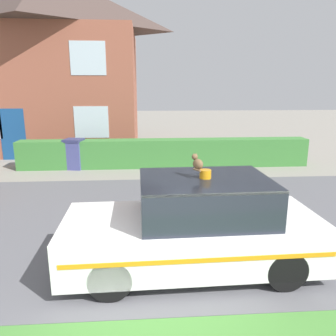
% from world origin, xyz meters
% --- Properties ---
extents(road_strip, '(28.00, 6.62, 0.01)m').
position_xyz_m(road_strip, '(0.00, 4.18, 0.01)').
color(road_strip, '#5B5B60').
rests_on(road_strip, ground).
extents(garden_hedge, '(10.78, 0.72, 1.04)m').
position_xyz_m(garden_hedge, '(0.68, 9.30, 0.52)').
color(garden_hedge, '#3D7F38').
rests_on(garden_hedge, ground).
extents(police_car, '(4.15, 1.80, 1.66)m').
position_xyz_m(police_car, '(0.73, 2.10, 0.73)').
color(police_car, black).
rests_on(police_car, road_strip).
extents(cat, '(0.21, 0.29, 0.25)m').
position_xyz_m(cat, '(0.75, 2.15, 1.78)').
color(cat, brown).
rests_on(cat, police_car).
extents(house_left, '(8.23, 5.71, 8.05)m').
position_xyz_m(house_left, '(-4.42, 13.68, 4.11)').
color(house_left, '#93513D').
rests_on(house_left, ground).
extents(wheelie_bin, '(0.75, 0.74, 1.11)m').
position_xyz_m(wheelie_bin, '(-2.67, 9.20, 0.56)').
color(wheelie_bin, '#474C8C').
rests_on(wheelie_bin, ground).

